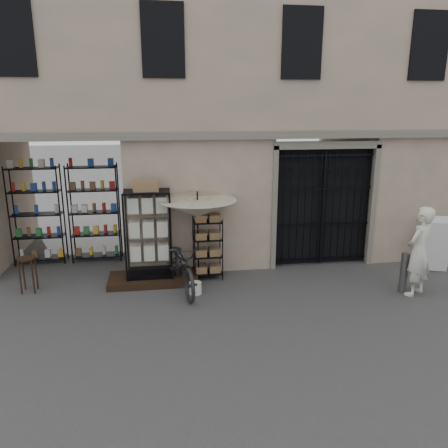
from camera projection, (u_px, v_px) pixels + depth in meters
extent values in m
plane|color=black|center=(273.00, 305.00, 8.80)|extent=(80.00, 80.00, 0.00)
cube|color=tan|center=(240.00, 82.00, 11.45)|extent=(14.00, 4.00, 9.00)
cube|color=black|center=(63.00, 209.00, 10.46)|extent=(3.00, 1.70, 3.00)
cube|color=black|center=(66.00, 214.00, 10.99)|extent=(2.70, 0.50, 2.50)
cube|color=black|center=(320.00, 205.00, 10.83)|extent=(2.50, 0.06, 3.00)
cube|color=black|center=(323.00, 209.00, 10.69)|extent=(0.05, 0.05, 2.80)
cube|color=black|center=(154.00, 279.00, 9.93)|extent=(2.00, 0.90, 0.15)
cube|color=black|center=(150.00, 273.00, 9.94)|extent=(1.14, 0.94, 0.11)
cube|color=silver|center=(142.00, 238.00, 9.42)|extent=(0.84, 0.38, 1.83)
cube|color=silver|center=(149.00, 239.00, 9.73)|extent=(0.93, 0.73, 1.52)
cube|color=olive|center=(146.00, 188.00, 9.44)|extent=(0.66, 0.60, 0.22)
cube|color=black|center=(208.00, 248.00, 10.03)|extent=(0.66, 0.50, 1.44)
cube|color=olive|center=(208.00, 250.00, 10.04)|extent=(0.57, 0.40, 1.08)
cylinder|color=black|center=(198.00, 237.00, 9.82)|extent=(0.04, 0.04, 2.08)
imported|color=tan|center=(197.00, 204.00, 9.63)|extent=(1.74, 1.76, 1.40)
cylinder|color=silver|center=(195.00, 288.00, 9.30)|extent=(0.31, 0.31, 0.25)
imported|color=black|center=(182.00, 289.00, 9.58)|extent=(0.94, 1.25, 2.16)
cylinder|color=black|center=(26.00, 258.00, 9.24)|extent=(0.39, 0.39, 0.04)
cube|color=black|center=(28.00, 275.00, 9.34)|extent=(0.30, 0.30, 0.76)
cylinder|color=#5F6060|center=(404.00, 273.00, 9.32)|extent=(0.17, 0.17, 0.87)
imported|color=beige|center=(413.00, 294.00, 9.31)|extent=(1.62, 1.99, 0.46)
cube|color=silver|center=(437.00, 247.00, 10.30)|extent=(0.67, 0.49, 1.28)
cube|color=silver|center=(433.00, 242.00, 10.67)|extent=(0.67, 0.49, 1.28)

